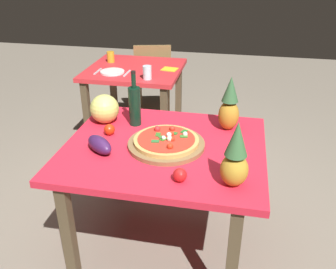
{
  "coord_description": "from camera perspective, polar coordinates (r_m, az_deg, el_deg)",
  "views": [
    {
      "loc": [
        0.39,
        -1.79,
        1.78
      ],
      "look_at": [
        0.01,
        0.04,
        0.81
      ],
      "focal_mm": 38.88,
      "sensor_mm": 36.0,
      "label": 1
    }
  ],
  "objects": [
    {
      "name": "knife_utensil",
      "position": [
        3.34,
        -6.43,
        9.53
      ],
      "size": [
        0.02,
        0.18,
        0.01
      ],
      "primitive_type": "cube",
      "rotation": [
        0.0,
        0.0,
        -0.01
      ],
      "color": "silver",
      "rests_on": "background_table"
    },
    {
      "name": "drinking_glass_juice",
      "position": [
        3.71,
        -8.98,
        11.93
      ],
      "size": [
        0.07,
        0.07,
        0.1
      ],
      "primitive_type": "cylinder",
      "color": "gold",
      "rests_on": "background_table"
    },
    {
      "name": "tomato_by_bottle",
      "position": [
        2.23,
        -9.17,
        0.77
      ],
      "size": [
        0.07,
        0.07,
        0.07
      ],
      "primitive_type": "sphere",
      "color": "red",
      "rests_on": "display_table"
    },
    {
      "name": "tomato_at_corner",
      "position": [
        1.77,
        1.89,
        -6.35
      ],
      "size": [
        0.07,
        0.07,
        0.07
      ],
      "primitive_type": "sphere",
      "color": "red",
      "rests_on": "display_table"
    },
    {
      "name": "napkin_folded",
      "position": [
        3.44,
        0.26,
        10.2
      ],
      "size": [
        0.16,
        0.14,
        0.01
      ],
      "primitive_type": "cube",
      "rotation": [
        0.0,
        0.0,
        -0.16
      ],
      "color": "yellow",
      "rests_on": "background_table"
    },
    {
      "name": "display_table",
      "position": [
        2.14,
        -0.56,
        -3.84
      ],
      "size": [
        1.14,
        0.98,
        0.76
      ],
      "color": "brown",
      "rests_on": "ground_plane"
    },
    {
      "name": "dining_chair",
      "position": [
        4.18,
        -2.4,
        9.23
      ],
      "size": [
        0.48,
        0.48,
        0.85
      ],
      "rotation": [
        0.0,
        0.0,
        3.38
      ],
      "color": "olive",
      "rests_on": "ground_plane"
    },
    {
      "name": "melon",
      "position": [
        2.37,
        -9.91,
        4.0
      ],
      "size": [
        0.19,
        0.19,
        0.19
      ],
      "primitive_type": "sphere",
      "color": "#D9D969",
      "rests_on": "display_table"
    },
    {
      "name": "eggplant",
      "position": [
        2.05,
        -10.67,
        -1.56
      ],
      "size": [
        0.21,
        0.19,
        0.09
      ],
      "primitive_type": "ellipsoid",
      "rotation": [
        0.0,
        0.0,
        2.47
      ],
      "color": "#3E1D4F",
      "rests_on": "display_table"
    },
    {
      "name": "pineapple_left",
      "position": [
        2.25,
        9.59,
        4.38
      ],
      "size": [
        0.13,
        0.13,
        0.34
      ],
      "color": "#B08026",
      "rests_on": "display_table"
    },
    {
      "name": "wine_bottle",
      "position": [
        2.3,
        -5.25,
        4.64
      ],
      "size": [
        0.08,
        0.08,
        0.35
      ],
      "color": "black",
      "rests_on": "display_table"
    },
    {
      "name": "drinking_glass_water",
      "position": [
        3.17,
        -3.29,
        9.67
      ],
      "size": [
        0.08,
        0.08,
        0.12
      ],
      "primitive_type": "cylinder",
      "color": "silver",
      "rests_on": "background_table"
    },
    {
      "name": "fork_utensil",
      "position": [
        3.43,
        -10.95,
        9.7
      ],
      "size": [
        0.02,
        0.18,
        0.01
      ],
      "primitive_type": "cube",
      "rotation": [
        0.0,
        0.0,
        0.01
      ],
      "color": "silver",
      "rests_on": "background_table"
    },
    {
      "name": "background_table",
      "position": [
        3.55,
        -5.18,
        8.52
      ],
      "size": [
        0.87,
        0.83,
        0.76
      ],
      "color": "brown",
      "rests_on": "ground_plane"
    },
    {
      "name": "pizza",
      "position": [
        2.07,
        -0.23,
        -0.86
      ],
      "size": [
        0.37,
        0.37,
        0.05
      ],
      "color": "tan",
      "rests_on": "pizza_board"
    },
    {
      "name": "dinner_plate",
      "position": [
        3.38,
        -8.72,
        9.68
      ],
      "size": [
        0.22,
        0.22,
        0.02
      ],
      "primitive_type": "cylinder",
      "color": "white",
      "rests_on": "background_table"
    },
    {
      "name": "ground_plane",
      "position": [
        2.56,
        -0.49,
        -16.84
      ],
      "size": [
        10.0,
        10.0,
        0.0
      ],
      "primitive_type": "plane",
      "color": "gray"
    },
    {
      "name": "pizza_board",
      "position": [
        2.08,
        -0.27,
        -1.54
      ],
      "size": [
        0.44,
        0.44,
        0.02
      ],
      "primitive_type": "cylinder",
      "color": "olive",
      "rests_on": "display_table"
    },
    {
      "name": "pineapple_right",
      "position": [
        1.72,
        10.5,
        -3.62
      ],
      "size": [
        0.13,
        0.13,
        0.33
      ],
      "color": "#BB8E2B",
      "rests_on": "display_table"
    },
    {
      "name": "bell_pepper",
      "position": [
        2.56,
        -9.66,
        4.71
      ],
      "size": [
        0.1,
        0.1,
        0.11
      ],
      "primitive_type": "ellipsoid",
      "color": "red",
      "rests_on": "display_table"
    }
  ]
}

